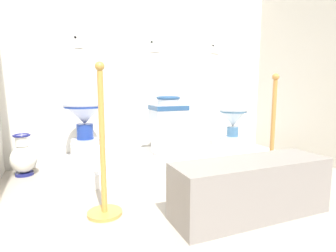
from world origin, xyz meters
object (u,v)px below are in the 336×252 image
at_px(antique_toilet_central_ornate, 233,119).
at_px(stanchion_post_near_right, 272,151).
at_px(info_placard_third, 215,49).
at_px(decorative_vase_spare, 23,158).
at_px(plinth_block_squat_floral, 86,152).
at_px(antique_toilet_slender_white, 168,117).
at_px(antique_toilet_squat_floral, 84,116).
at_px(info_placard_first, 78,41).
at_px(plinth_block_slender_white, 168,146).
at_px(info_placard_second, 155,46).
at_px(museum_bench, 251,188).
at_px(stanchion_post_near_left, 103,169).
at_px(plinth_block_central_ornate, 232,144).

distance_m(antique_toilet_central_ornate, stanchion_post_near_right, 0.90).
xyz_separation_m(info_placard_third, decorative_vase_spare, (-2.41, -0.24, -1.24)).
distance_m(plinth_block_squat_floral, antique_toilet_slender_white, 0.97).
xyz_separation_m(antique_toilet_slender_white, decorative_vase_spare, (-1.50, 0.27, -0.38)).
bearing_deg(antique_toilet_squat_floral, info_placard_first, 89.27).
distance_m(antique_toilet_squat_floral, plinth_block_slender_white, 0.98).
bearing_deg(decorative_vase_spare, info_placard_second, 8.95).
height_order(plinth_block_squat_floral, museum_bench, museum_bench).
height_order(plinth_block_squat_floral, stanchion_post_near_right, stanchion_post_near_right).
relative_size(info_placard_third, stanchion_post_near_right, 0.13).
bearing_deg(antique_toilet_squat_floral, plinth_block_squat_floral, 0.00).
height_order(plinth_block_squat_floral, info_placard_first, info_placard_first).
bearing_deg(plinth_block_squat_floral, stanchion_post_near_left, -89.44).
bearing_deg(plinth_block_slender_white, antique_toilet_central_ornate, 0.40).
xyz_separation_m(plinth_block_central_ornate, info_placard_second, (-0.86, 0.50, 1.22)).
bearing_deg(decorative_vase_spare, stanchion_post_near_left, -62.99).
bearing_deg(stanchion_post_near_right, antique_toilet_squat_floral, 148.63).
bearing_deg(stanchion_post_near_left, plinth_block_squat_floral, 90.56).
height_order(antique_toilet_slender_white, stanchion_post_near_right, stanchion_post_near_right).
bearing_deg(info_placard_third, plinth_block_central_ornate, -93.20).
bearing_deg(antique_toilet_squat_floral, stanchion_post_near_right, -31.37).
bearing_deg(stanchion_post_near_right, info_placard_second, 116.71).
distance_m(info_placard_first, stanchion_post_near_left, 1.81).
xyz_separation_m(plinth_block_slender_white, info_placard_second, (0.03, 0.51, 1.18)).
bearing_deg(plinth_block_squat_floral, plinth_block_central_ornate, -3.80).
xyz_separation_m(plinth_block_squat_floral, antique_toilet_central_ornate, (1.77, -0.12, 0.28)).
height_order(info_placard_first, info_placard_second, info_placard_second).
height_order(decorative_vase_spare, stanchion_post_near_right, stanchion_post_near_right).
bearing_deg(plinth_block_slender_white, stanchion_post_near_left, -133.15).
bearing_deg(stanchion_post_near_left, antique_toilet_squat_floral, 90.56).
distance_m(antique_toilet_slender_white, plinth_block_central_ornate, 0.96).
xyz_separation_m(plinth_block_squat_floral, info_placard_third, (1.80, 0.38, 1.21)).
bearing_deg(info_placard_second, decorative_vase_spare, -171.05).
height_order(antique_toilet_slender_white, museum_bench, antique_toilet_slender_white).
height_order(antique_toilet_slender_white, info_placard_first, info_placard_first).
distance_m(antique_toilet_central_ornate, decorative_vase_spare, 2.41).
xyz_separation_m(antique_toilet_central_ornate, stanchion_post_near_left, (-1.76, -0.95, -0.16)).
xyz_separation_m(plinth_block_slender_white, stanchion_post_near_right, (0.71, -0.85, 0.07)).
relative_size(plinth_block_squat_floral, plinth_block_central_ornate, 0.99).
height_order(antique_toilet_squat_floral, info_placard_second, info_placard_second).
distance_m(antique_toilet_squat_floral, museum_bench, 1.80).
distance_m(antique_toilet_slender_white, museum_bench, 1.39).
relative_size(info_placard_third, museum_bench, 0.11).
xyz_separation_m(plinth_block_squat_floral, info_placard_first, (0.00, 0.38, 1.19)).
distance_m(antique_toilet_central_ornate, info_placard_second, 1.35).
height_order(plinth_block_squat_floral, info_placard_second, info_placard_second).
bearing_deg(antique_toilet_slender_white, info_placard_second, 87.14).
distance_m(plinth_block_slender_white, antique_toilet_central_ornate, 0.92).
height_order(antique_toilet_slender_white, info_placard_second, info_placard_second).
xyz_separation_m(plinth_block_squat_floral, decorative_vase_spare, (-0.61, 0.14, -0.03)).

